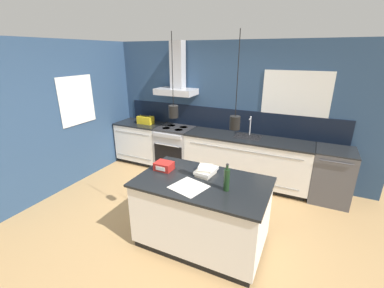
{
  "coord_description": "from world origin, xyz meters",
  "views": [
    {
      "loc": [
        1.54,
        -2.78,
        2.4
      ],
      "look_at": [
        -0.06,
        0.59,
        1.05
      ],
      "focal_mm": 24.0,
      "sensor_mm": 36.0,
      "label": 1
    }
  ],
  "objects_px": {
    "oven_range": "(175,148)",
    "red_supply_box": "(164,166)",
    "book_stack": "(206,171)",
    "bottle_on_island": "(227,179)",
    "dishwasher": "(332,175)",
    "yellow_toolbox": "(145,120)"
  },
  "relations": [
    {
      "from": "dishwasher",
      "to": "bottle_on_island",
      "type": "relative_size",
      "value": 2.78
    },
    {
      "from": "bottle_on_island",
      "to": "book_stack",
      "type": "relative_size",
      "value": 0.98
    },
    {
      "from": "yellow_toolbox",
      "to": "dishwasher",
      "type": "bearing_deg",
      "value": -0.0
    },
    {
      "from": "yellow_toolbox",
      "to": "book_stack",
      "type": "bearing_deg",
      "value": -38.7
    },
    {
      "from": "book_stack",
      "to": "bottle_on_island",
      "type": "bearing_deg",
      "value": -37.03
    },
    {
      "from": "dishwasher",
      "to": "bottle_on_island",
      "type": "height_order",
      "value": "bottle_on_island"
    },
    {
      "from": "red_supply_box",
      "to": "yellow_toolbox",
      "type": "bearing_deg",
      "value": 130.9
    },
    {
      "from": "bottle_on_island",
      "to": "red_supply_box",
      "type": "bearing_deg",
      "value": 170.0
    },
    {
      "from": "bottle_on_island",
      "to": "red_supply_box",
      "type": "xyz_separation_m",
      "value": [
        -0.92,
        0.16,
        -0.09
      ]
    },
    {
      "from": "oven_range",
      "to": "book_stack",
      "type": "relative_size",
      "value": 2.73
    },
    {
      "from": "book_stack",
      "to": "dishwasher",
      "type": "bearing_deg",
      "value": 47.45
    },
    {
      "from": "oven_range",
      "to": "red_supply_box",
      "type": "relative_size",
      "value": 3.93
    },
    {
      "from": "bottle_on_island",
      "to": "dishwasher",
      "type": "bearing_deg",
      "value": 58.74
    },
    {
      "from": "oven_range",
      "to": "red_supply_box",
      "type": "distance_m",
      "value": 2.07
    },
    {
      "from": "oven_range",
      "to": "bottle_on_island",
      "type": "height_order",
      "value": "bottle_on_island"
    },
    {
      "from": "book_stack",
      "to": "red_supply_box",
      "type": "height_order",
      "value": "red_supply_box"
    },
    {
      "from": "bottle_on_island",
      "to": "book_stack",
      "type": "bearing_deg",
      "value": 142.97
    },
    {
      "from": "oven_range",
      "to": "yellow_toolbox",
      "type": "bearing_deg",
      "value": 179.66
    },
    {
      "from": "dishwasher",
      "to": "book_stack",
      "type": "distance_m",
      "value": 2.38
    },
    {
      "from": "red_supply_box",
      "to": "dishwasher",
      "type": "bearing_deg",
      "value": 40.62
    },
    {
      "from": "book_stack",
      "to": "oven_range",
      "type": "bearing_deg",
      "value": 129.44
    },
    {
      "from": "dishwasher",
      "to": "book_stack",
      "type": "xyz_separation_m",
      "value": [
        -1.57,
        -1.71,
        0.5
      ]
    }
  ]
}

